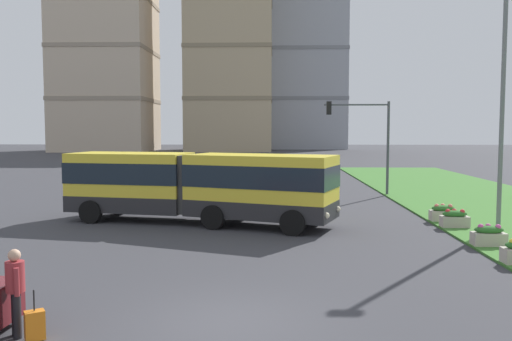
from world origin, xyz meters
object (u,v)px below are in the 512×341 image
car_grey_wagon (162,182)px  pedestrian_crossing (15,287)px  flower_planter_2 (489,235)px  apartment_tower_west (106,53)px  streetlight_median (503,93)px  apartment_tower_westcentre (230,28)px  flower_planter_3 (455,218)px  traffic_light_far_right (366,130)px  articulated_bus (198,185)px  apartment_tower_centre (301,31)px  rolling_suitcase (35,325)px  flower_planter_4 (443,213)px

car_grey_wagon → pedestrian_crossing: pedestrian_crossing is taller
flower_planter_2 → apartment_tower_west: size_ratio=0.03×
streetlight_median → apartment_tower_westcentre: 83.91m
pedestrian_crossing → streetlight_median: size_ratio=0.17×
flower_planter_3 → traffic_light_far_right: traffic_light_far_right is taller
pedestrian_crossing → traffic_light_far_right: (10.67, 22.92, 2.97)m
flower_planter_2 → traffic_light_far_right: bearing=96.8°
traffic_light_far_right → apartment_tower_west: size_ratio=0.16×
apartment_tower_west → traffic_light_far_right: bearing=-61.2°
pedestrian_crossing → traffic_light_far_right: traffic_light_far_right is taller
car_grey_wagon → apartment_tower_westcentre: 72.60m
articulated_bus → car_grey_wagon: size_ratio=2.68×
flower_planter_2 → flower_planter_3: 3.47m
pedestrian_crossing → apartment_tower_westcentre: 94.98m
articulated_bus → apartment_tower_centre: (8.96, 92.81, 23.05)m
apartment_tower_west → flower_planter_3: bearing=-63.7°
rolling_suitcase → apartment_tower_westcentre: (-3.59, 92.57, 22.62)m
flower_planter_4 → flower_planter_3: bearing=-90.0°
flower_planter_2 → apartment_tower_west: (-38.35, 81.15, 17.64)m
flower_planter_3 → flower_planter_4: 1.50m
car_grey_wagon → pedestrian_crossing: bearing=-85.1°
flower_planter_3 → apartment_tower_westcentre: (-15.55, 80.55, 22.50)m
flower_planter_2 → apartment_tower_west: bearing=115.3°
flower_planter_2 → flower_planter_3: size_ratio=1.00×
flower_planter_3 → apartment_tower_centre: apartment_tower_centre is taller
rolling_suitcase → articulated_bus: bearing=84.1°
traffic_light_far_right → apartment_tower_westcentre: apartment_tower_westcentre is taller
streetlight_median → car_grey_wagon: bearing=145.8°
articulated_bus → flower_planter_2: bearing=-22.6°
apartment_tower_west → apartment_tower_centre: (36.69, 16.07, 6.63)m
flower_planter_4 → streetlight_median: 5.57m
articulated_bus → apartment_tower_west: size_ratio=0.33×
articulated_bus → apartment_tower_westcentre: bearing=93.5°
articulated_bus → apartment_tower_westcentre: apartment_tower_westcentre is taller
rolling_suitcase → apartment_tower_west: size_ratio=0.03×
articulated_bus → pedestrian_crossing: (-1.79, -12.76, -0.65)m
traffic_light_far_right → streetlight_median: (3.63, -10.76, 1.56)m
flower_planter_3 → apartment_tower_centre: 96.86m
car_grey_wagon → pedestrian_crossing: size_ratio=2.56×
flower_planter_4 → apartment_tower_westcentre: size_ratio=0.02×
flower_planter_3 → traffic_light_far_right: (-1.73, 11.10, 3.55)m
traffic_light_far_right → apartment_tower_westcentre: size_ratio=0.13×
articulated_bus → flower_planter_3: size_ratio=10.86×
rolling_suitcase → flower_planter_3: bearing=45.2°
flower_planter_3 → streetlight_median: bearing=10.1°
pedestrian_crossing → flower_planter_4: (12.41, 13.32, -0.58)m
flower_planter_4 → apartment_tower_centre: size_ratio=0.02×
rolling_suitcase → apartment_tower_centre: (10.30, 105.77, 24.39)m
flower_planter_3 → apartment_tower_westcentre: bearing=100.9°
flower_planter_2 → apartment_tower_westcentre: (-15.55, 84.02, 22.50)m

